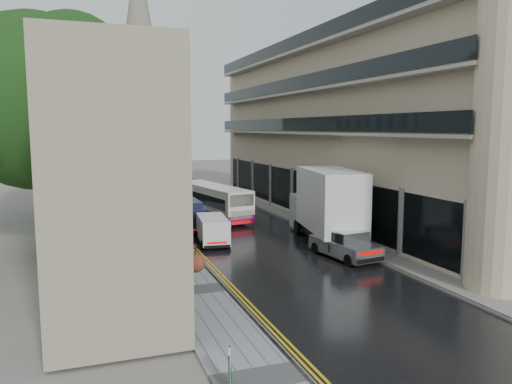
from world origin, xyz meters
TOP-DOWN VIEW (x-y plane):
  - road at (0.00, 27.50)m, footprint 9.00×85.00m
  - left_sidewalk at (-5.85, 27.50)m, footprint 2.70×85.00m
  - right_sidewalk at (5.40, 27.50)m, footprint 1.80×85.00m
  - old_shop_row at (-9.45, 30.00)m, footprint 4.50×56.00m
  - modern_block at (10.30, 26.00)m, footprint 8.00×40.00m
  - church_spire at (0.50, 82.00)m, footprint 6.40×6.40m
  - tree_near at (-12.50, 20.00)m, footprint 10.56×10.56m
  - tree_far at (-12.20, 33.00)m, footprint 9.24×9.24m
  - cream_bus at (-0.89, 25.68)m, footprint 3.94×9.86m
  - white_lorry at (2.48, 15.81)m, footprint 4.25×9.27m
  - silver_hatchback at (2.60, 12.21)m, footprint 2.47×4.61m
  - white_van at (-3.69, 18.38)m, footprint 2.10×4.02m
  - navy_van at (-4.30, 22.58)m, footprint 1.85×4.50m
  - pedestrian at (-5.91, 23.67)m, footprint 0.67×0.56m
  - lamp_post_near at (-5.69, 19.06)m, footprint 1.01×0.36m
  - lamp_post_far at (-5.12, 35.93)m, footprint 0.81×0.32m
  - estate_sign at (-6.83, 2.34)m, footprint 0.27×0.61m

SIDE VIEW (x-z plane):
  - road at x=0.00m, z-range 0.00..0.02m
  - left_sidewalk at x=-5.85m, z-range 0.00..0.12m
  - right_sidewalk at x=5.40m, z-range 0.00..0.12m
  - estate_sign at x=-6.83m, z-range 0.12..1.15m
  - silver_hatchback at x=2.60m, z-range 0.02..1.67m
  - white_van at x=-3.69m, z-range 0.02..1.76m
  - pedestrian at x=-5.91m, z-range 0.12..1.68m
  - navy_van at x=-4.30m, z-range 0.02..2.30m
  - cream_bus at x=-0.89m, z-range 0.02..2.64m
  - white_lorry at x=2.48m, z-range 0.02..4.71m
  - lamp_post_far at x=-5.12m, z-range 0.12..7.11m
  - lamp_post_near at x=-5.69m, z-range 0.12..8.93m
  - old_shop_row at x=-9.45m, z-range 0.00..12.00m
  - tree_far at x=-12.20m, z-range 0.00..12.46m
  - tree_near at x=-12.50m, z-range 0.00..13.89m
  - modern_block at x=10.30m, z-range 0.00..14.00m
  - church_spire at x=0.50m, z-range 0.00..40.00m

